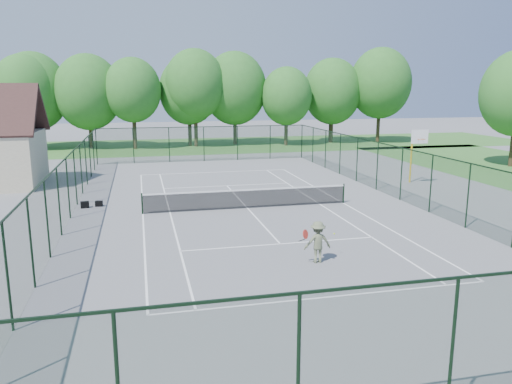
{
  "coord_description": "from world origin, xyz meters",
  "views": [
    {
      "loc": [
        -5.49,
        -25.41,
        6.36
      ],
      "look_at": [
        0.0,
        -2.0,
        1.3
      ],
      "focal_mm": 35.0,
      "sensor_mm": 36.0,
      "label": 1
    }
  ],
  "objects_px": {
    "tennis_player": "(318,242)",
    "tennis_net": "(247,198)",
    "sports_bag_a": "(85,205)",
    "basketball_goal": "(416,146)"
  },
  "relations": [
    {
      "from": "tennis_net",
      "to": "tennis_player",
      "type": "relative_size",
      "value": 6.45
    },
    {
      "from": "basketball_goal",
      "to": "tennis_net",
      "type": "bearing_deg",
      "value": -160.96
    },
    {
      "from": "tennis_net",
      "to": "sports_bag_a",
      "type": "relative_size",
      "value": 25.19
    },
    {
      "from": "basketball_goal",
      "to": "sports_bag_a",
      "type": "distance_m",
      "value": 21.12
    },
    {
      "from": "sports_bag_a",
      "to": "basketball_goal",
      "type": "bearing_deg",
      "value": -1.78
    },
    {
      "from": "sports_bag_a",
      "to": "tennis_player",
      "type": "relative_size",
      "value": 0.26
    },
    {
      "from": "tennis_player",
      "to": "tennis_net",
      "type": "bearing_deg",
      "value": 94.77
    },
    {
      "from": "tennis_net",
      "to": "basketball_goal",
      "type": "height_order",
      "value": "basketball_goal"
    },
    {
      "from": "tennis_net",
      "to": "tennis_player",
      "type": "distance_m",
      "value": 8.85
    },
    {
      "from": "sports_bag_a",
      "to": "tennis_player",
      "type": "distance_m",
      "value": 14.3
    }
  ]
}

